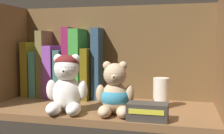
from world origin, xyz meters
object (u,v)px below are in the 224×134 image
book_0 (32,68)px  book_5 (72,63)px  teddy_bear_larger (67,85)px  book_2 (47,64)px  book_4 (64,73)px  book_1 (40,73)px  book_3 (56,71)px  book_6 (81,64)px  small_product_box (148,112)px  book_7 (90,73)px  teddy_bear_smaller (115,94)px  book_8 (98,63)px  pillar_candle (161,93)px

book_0 → book_5: (15.62, 0.00, 2.47)cm
book_5 → teddy_bear_larger: (7.29, -20.97, -4.56)cm
book_2 → book_4: 7.32cm
book_1 → teddy_bear_larger: 28.83cm
book_3 → book_6: 10.05cm
book_3 → small_product_box: book_3 is taller
teddy_bear_larger → small_product_box: teddy_bear_larger is taller
book_7 → teddy_bear_smaller: (13.93, -19.99, -3.04)cm
book_1 → book_2: 4.74cm
book_6 → book_3: bearing=180.0°
book_8 → book_5: bearing=180.0°
pillar_candle → book_8: bearing=158.0°
book_2 → book_4: (6.53, 0.00, -3.31)cm
book_4 → book_8: (12.90, 0.00, 3.73)cm
book_0 → teddy_bear_larger: bearing=-42.5°
book_1 → book_0: bearing=180.0°
book_2 → teddy_bear_smaller: size_ratio=1.63×
book_3 → book_4: bearing=0.0°
book_1 → book_6: (15.97, 0.00, 3.91)cm
book_0 → book_3: book_0 is taller
book_5 → teddy_bear_smaller: size_ratio=1.71×
book_2 → small_product_box: 47.16cm
book_4 → pillar_candle: 36.47cm
book_7 → book_8: size_ratio=0.72×
book_4 → book_5: bearing=0.0°
book_1 → book_4: size_ratio=0.96×
book_3 → book_4: (3.22, 0.00, -0.76)cm
book_5 → teddy_bear_larger: size_ratio=1.52×
book_3 → book_6: bearing=0.0°
book_0 → pillar_candle: (47.80, -8.99, -5.29)cm
book_6 → small_product_box: bearing=-41.6°
book_7 → book_8: book_8 is taller
book_3 → book_8: (16.13, 0.00, 2.97)cm
teddy_bear_larger → pillar_candle: size_ratio=1.82×
book_4 → book_5: size_ratio=0.68×
book_8 → pillar_candle: (22.22, -8.99, -7.64)cm
book_0 → book_4: 12.75cm
book_0 → book_7: (22.51, 0.00, -1.06)cm
book_7 → teddy_bear_smaller: book_7 is taller
book_6 → book_0: bearing=180.0°
book_8 → book_4: bearing=180.0°
small_product_box → book_7: bearing=134.5°
book_5 → book_3: bearing=180.0°
book_2 → pillar_candle: 43.22cm
teddy_bear_larger → book_7: bearing=91.1°
book_4 → book_7: size_ratio=0.96×
book_0 → book_6: size_ratio=0.82×
book_2 → book_5: 9.49cm
book_7 → book_4: bearing=180.0°
book_0 → book_1: book_0 is taller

